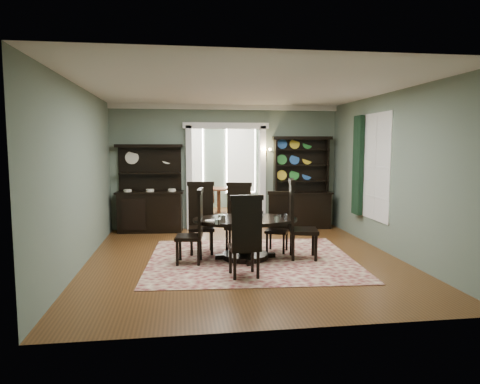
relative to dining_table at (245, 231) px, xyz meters
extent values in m
cube|color=brown|center=(-0.03, -0.01, -0.52)|extent=(5.50, 6.00, 0.01)
cube|color=silver|center=(-0.03, -0.01, 2.49)|extent=(5.50, 6.00, 0.01)
cube|color=#5D6C5A|center=(-2.78, -0.01, 0.99)|extent=(0.01, 6.00, 3.00)
cube|color=#5D6C5A|center=(2.72, -0.01, 0.99)|extent=(0.01, 6.00, 3.00)
cube|color=#5D6C5A|center=(-0.03, -3.01, 0.99)|extent=(5.50, 0.01, 3.00)
cube|color=#5D6C5A|center=(-1.85, 2.99, 0.99)|extent=(1.85, 0.01, 3.00)
cube|color=#5D6C5A|center=(1.80, 2.99, 0.99)|extent=(1.85, 0.01, 3.00)
cube|color=#5D6C5A|center=(-0.03, 2.99, 2.24)|extent=(1.80, 0.01, 0.50)
cube|color=silver|center=(-0.03, 2.94, 2.43)|extent=(5.50, 0.10, 0.12)
cube|color=brown|center=(-0.03, 4.74, -0.52)|extent=(3.50, 3.50, 0.01)
cube|color=silver|center=(-0.03, 4.74, 2.49)|extent=(3.50, 3.50, 0.01)
cube|color=#5D6C5A|center=(-1.78, 4.74, 0.99)|extent=(0.01, 3.50, 3.00)
cube|color=#5D6C5A|center=(1.72, 4.74, 0.99)|extent=(0.01, 3.50, 3.00)
cube|color=#5D6C5A|center=(-0.03, 6.49, 0.99)|extent=(3.50, 0.01, 3.00)
cube|color=silver|center=(-0.88, 6.44, 1.04)|extent=(1.05, 0.06, 2.20)
cube|color=silver|center=(0.82, 6.44, 1.04)|extent=(1.05, 0.06, 2.20)
cube|color=silver|center=(-0.93, 2.99, 0.74)|extent=(0.14, 0.25, 2.50)
cube|color=silver|center=(0.87, 2.99, 0.74)|extent=(0.14, 0.25, 2.50)
cube|color=silver|center=(-0.03, 2.99, 1.99)|extent=(2.08, 0.25, 0.14)
cube|color=white|center=(2.71, 0.59, 1.09)|extent=(0.02, 1.10, 2.00)
cube|color=silver|center=(2.70, 0.59, 1.09)|extent=(0.01, 1.22, 2.12)
cube|color=black|center=(2.62, 1.27, 1.09)|extent=(0.10, 0.35, 2.10)
cube|color=#BB8F31|center=(0.92, 2.91, 1.34)|extent=(0.08, 0.05, 0.18)
sphere|color=#FFD88C|center=(0.82, 2.76, 1.42)|extent=(0.07, 0.07, 0.07)
sphere|color=#FFD88C|center=(1.02, 2.76, 1.42)|extent=(0.07, 0.07, 0.07)
cube|color=maroon|center=(0.10, -0.07, -0.50)|extent=(3.78, 3.35, 0.01)
ellipsoid|color=black|center=(0.00, 0.00, 0.20)|extent=(1.91, 1.27, 0.05)
cylinder|color=black|center=(0.00, 0.00, 0.16)|extent=(1.81, 1.81, 0.03)
cylinder|color=black|center=(0.00, 0.00, -0.14)|extent=(0.23, 0.23, 0.65)
cylinder|color=black|center=(0.00, 0.00, -0.46)|extent=(0.82, 0.82, 0.10)
cylinder|color=white|center=(0.04, -0.08, 0.25)|extent=(0.29, 0.29, 0.05)
cube|color=black|center=(-0.76, 0.49, -0.04)|extent=(0.48, 0.46, 0.06)
cube|color=black|center=(-0.75, 0.70, 0.38)|extent=(0.48, 0.06, 0.80)
cube|color=black|center=(-0.75, 0.70, 0.79)|extent=(0.52, 0.08, 0.08)
cylinder|color=black|center=(-0.95, 0.31, -0.27)|extent=(0.05, 0.05, 0.47)
cylinder|color=black|center=(-0.58, 0.30, -0.27)|extent=(0.05, 0.05, 0.47)
cylinder|color=black|center=(-0.94, 0.68, -0.27)|extent=(0.05, 0.05, 0.47)
cylinder|color=black|center=(-0.57, 0.67, -0.27)|extent=(0.05, 0.05, 0.47)
cube|color=black|center=(-0.06, 0.60, -0.05)|extent=(0.56, 0.55, 0.06)
cube|color=black|center=(0.00, 0.80, 0.36)|extent=(0.46, 0.17, 0.79)
cube|color=black|center=(0.00, 0.80, 0.76)|extent=(0.50, 0.20, 0.08)
cylinder|color=black|center=(-0.28, 0.48, -0.28)|extent=(0.05, 0.05, 0.46)
cylinder|color=black|center=(0.07, 0.38, -0.28)|extent=(0.05, 0.05, 0.46)
cylinder|color=black|center=(-0.18, 0.82, -0.28)|extent=(0.05, 0.05, 0.46)
cylinder|color=black|center=(0.17, 0.73, -0.28)|extent=(0.05, 0.05, 0.46)
cube|color=black|center=(0.67, 0.39, -0.10)|extent=(0.53, 0.52, 0.05)
cube|color=black|center=(0.74, 0.55, 0.25)|extent=(0.39, 0.21, 0.69)
cube|color=black|center=(0.74, 0.55, 0.60)|extent=(0.43, 0.24, 0.07)
cylinder|color=black|center=(0.46, 0.31, -0.31)|extent=(0.04, 0.04, 0.41)
cylinder|color=black|center=(0.75, 0.18, -0.31)|extent=(0.04, 0.04, 0.41)
cylinder|color=black|center=(0.59, 0.60, -0.31)|extent=(0.04, 0.04, 0.41)
cylinder|color=black|center=(0.88, 0.47, -0.31)|extent=(0.04, 0.04, 0.41)
cube|color=black|center=(-1.00, -0.18, -0.05)|extent=(0.50, 0.51, 0.06)
cube|color=black|center=(-0.81, -0.20, 0.34)|extent=(0.11, 0.46, 0.77)
cube|color=black|center=(-0.81, -0.20, 0.74)|extent=(0.14, 0.50, 0.08)
cylinder|color=black|center=(-1.15, 0.03, -0.28)|extent=(0.05, 0.05, 0.46)
cylinder|color=black|center=(-1.20, -0.33, -0.28)|extent=(0.05, 0.05, 0.46)
cylinder|color=black|center=(-0.80, -0.02, -0.28)|extent=(0.05, 0.05, 0.46)
cylinder|color=black|center=(-0.85, -0.38, -0.28)|extent=(0.05, 0.05, 0.46)
cube|color=black|center=(1.03, -0.15, 0.00)|extent=(0.57, 0.59, 0.07)
cube|color=black|center=(0.81, -0.11, 0.44)|extent=(0.14, 0.51, 0.86)
cube|color=black|center=(0.81, -0.11, 0.88)|extent=(0.17, 0.56, 0.09)
cylinder|color=black|center=(1.19, -0.38, -0.26)|extent=(0.06, 0.06, 0.51)
cylinder|color=black|center=(1.26, 0.01, -0.26)|extent=(0.06, 0.06, 0.51)
cylinder|color=black|center=(0.80, -0.31, -0.26)|extent=(0.06, 0.06, 0.51)
cylinder|color=black|center=(0.87, 0.08, -0.26)|extent=(0.06, 0.06, 0.51)
cube|color=black|center=(-0.18, -1.04, -0.05)|extent=(0.49, 0.47, 0.06)
cube|color=black|center=(-0.16, -1.24, 0.35)|extent=(0.46, 0.08, 0.78)
cube|color=black|center=(-0.16, -1.24, 0.74)|extent=(0.50, 0.10, 0.08)
cylinder|color=black|center=(-0.01, -0.85, -0.28)|extent=(0.05, 0.05, 0.46)
cylinder|color=black|center=(-0.37, -0.87, -0.28)|extent=(0.05, 0.05, 0.46)
cylinder|color=black|center=(0.01, -1.21, -0.28)|extent=(0.05, 0.05, 0.46)
cylinder|color=black|center=(-0.34, -1.23, -0.28)|extent=(0.05, 0.05, 0.46)
cube|color=black|center=(-1.84, 2.72, -0.05)|extent=(1.50, 0.61, 0.92)
cube|color=black|center=(-1.84, 2.72, 0.42)|extent=(1.59, 0.66, 0.05)
cube|color=black|center=(-1.84, 2.92, 0.97)|extent=(1.47, 0.18, 1.08)
cube|color=black|center=(-1.84, 2.83, 0.86)|extent=(1.44, 0.36, 0.04)
cube|color=black|center=(-1.84, 2.81, 1.51)|extent=(1.58, 0.43, 0.07)
cube|color=black|center=(1.82, 2.71, -0.08)|extent=(1.37, 0.58, 0.86)
cube|color=black|center=(1.82, 2.71, 0.36)|extent=(1.47, 0.63, 0.04)
cube|color=black|center=(1.82, 2.90, 1.02)|extent=(1.34, 0.16, 1.30)
cube|color=black|center=(1.17, 2.80, 1.02)|extent=(0.07, 0.25, 1.34)
cube|color=black|center=(2.48, 2.80, 1.02)|extent=(0.07, 0.25, 1.34)
cube|color=black|center=(1.82, 2.78, 1.70)|extent=(1.46, 0.41, 0.08)
cube|color=black|center=(1.82, 2.80, 0.64)|extent=(1.36, 0.35, 0.03)
cube|color=black|center=(1.82, 2.80, 1.02)|extent=(1.36, 0.35, 0.03)
cube|color=black|center=(1.82, 2.80, 1.41)|extent=(1.36, 0.35, 0.03)
cylinder|color=#592F19|center=(-0.03, 4.98, 0.26)|extent=(0.85, 0.85, 0.04)
cylinder|color=#592F19|center=(-0.03, 4.98, -0.12)|extent=(0.11, 0.11, 0.75)
cylinder|color=#592F19|center=(-0.03, 4.98, -0.48)|extent=(0.47, 0.47, 0.06)
cylinder|color=#592F19|center=(-0.38, 4.71, -0.11)|extent=(0.36, 0.36, 0.04)
cube|color=#592F19|center=(-0.22, 4.67, 0.12)|extent=(0.10, 0.32, 0.45)
cylinder|color=#592F19|center=(-0.47, 4.86, -0.31)|extent=(0.03, 0.03, 0.40)
cylinder|color=#592F19|center=(-0.53, 4.62, -0.31)|extent=(0.03, 0.03, 0.40)
cylinder|color=#592F19|center=(-0.22, 4.81, -0.31)|extent=(0.03, 0.03, 0.40)
cylinder|color=#592F19|center=(-0.28, 4.56, -0.31)|extent=(0.03, 0.03, 0.40)
cylinder|color=#592F19|center=(0.50, 4.84, -0.07)|extent=(0.39, 0.39, 0.04)
cube|color=#592F19|center=(0.33, 4.84, 0.17)|extent=(0.03, 0.35, 0.49)
cylinder|color=#592F19|center=(0.64, 4.71, -0.29)|extent=(0.04, 0.04, 0.44)
cylinder|color=#592F19|center=(0.64, 4.98, -0.29)|extent=(0.04, 0.04, 0.44)
cylinder|color=#592F19|center=(0.37, 4.70, -0.29)|extent=(0.04, 0.04, 0.44)
cylinder|color=#592F19|center=(0.37, 4.98, -0.29)|extent=(0.04, 0.04, 0.44)
camera|label=1|loc=(-1.13, -7.41, 1.50)|focal=32.00mm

